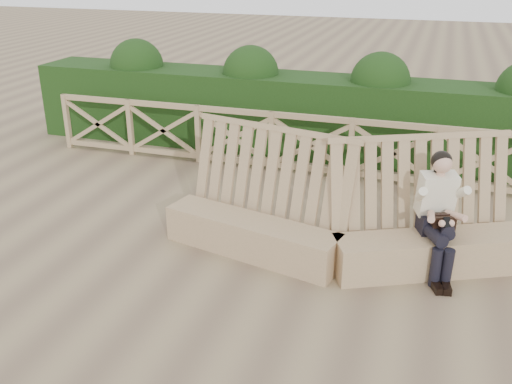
% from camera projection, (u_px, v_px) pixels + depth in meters
% --- Properties ---
extents(ground, '(60.00, 60.00, 0.00)m').
position_uv_depth(ground, '(246.00, 269.00, 7.19)').
color(ground, brown).
rests_on(ground, ground).
extents(bench, '(4.68, 1.74, 1.62)m').
position_uv_depth(bench, '(339.00, 230.00, 7.29)').
color(bench, '#937C54').
rests_on(bench, ground).
extents(woman, '(0.59, 0.97, 1.53)m').
position_uv_depth(woman, '(439.00, 210.00, 6.88)').
color(woman, black).
rests_on(woman, ground).
extents(guardrail, '(10.10, 0.09, 1.10)m').
position_uv_depth(guardrail, '(310.00, 145.00, 10.04)').
color(guardrail, '#8A6C50').
rests_on(guardrail, ground).
extents(hedge, '(12.00, 1.20, 1.50)m').
position_uv_depth(hedge, '(324.00, 117.00, 11.01)').
color(hedge, black).
rests_on(hedge, ground).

